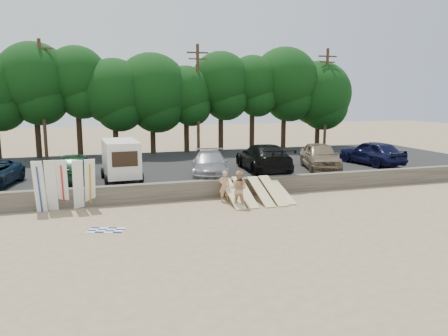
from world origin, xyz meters
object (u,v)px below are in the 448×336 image
at_px(car_2, 210,164).
at_px(cooler, 241,196).
at_px(box_trailer, 121,158).
at_px(car_5, 372,152).
at_px(beachgoer_b, 239,189).
at_px(car_3, 263,158).
at_px(car_1, 74,168).
at_px(beachgoer_a, 224,186).
at_px(car_4, 320,156).

bearing_deg(car_2, cooler, -61.99).
xyz_separation_m(box_trailer, car_2, (5.23, -0.34, -0.56)).
relative_size(box_trailer, car_5, 0.74).
bearing_deg(cooler, beachgoer_b, -117.27).
relative_size(car_3, car_5, 1.22).
height_order(car_1, beachgoer_a, car_1).
bearing_deg(car_1, car_4, -178.93).
relative_size(box_trailer, beachgoer_a, 2.25).
bearing_deg(cooler, car_4, 24.05).
relative_size(car_2, car_5, 1.02).
bearing_deg(car_3, car_2, 16.39).
bearing_deg(car_2, car_1, -169.27).
bearing_deg(beachgoer_a, car_5, -160.77).
height_order(car_2, cooler, car_2).
distance_m(car_3, car_5, 8.42).
distance_m(car_2, beachgoer_b, 4.96).
distance_m(car_5, beachgoer_b, 13.49).
bearing_deg(car_1, box_trailer, 178.15).
height_order(box_trailer, car_4, box_trailer).
bearing_deg(car_5, beachgoer_b, 16.67).
bearing_deg(cooler, car_3, 49.35).
relative_size(car_5, cooler, 13.35).
xyz_separation_m(beachgoer_a, beachgoer_b, (0.33, -1.34, 0.11)).
distance_m(car_1, beachgoer_a, 8.69).
distance_m(car_1, cooler, 9.56).
xyz_separation_m(car_4, beachgoer_a, (-7.92, -4.01, -0.74)).
distance_m(box_trailer, cooler, 7.32).
relative_size(car_3, beachgoer_b, 3.28).
xyz_separation_m(car_1, car_4, (15.57, -0.06, 0.02)).
xyz_separation_m(beachgoer_a, cooler, (1.00, 0.25, -0.68)).
bearing_deg(car_2, beachgoer_b, -73.98).
bearing_deg(car_3, beachgoer_b, 62.28).
bearing_deg(car_2, car_4, 17.41).
distance_m(car_1, car_5, 20.07).
distance_m(car_2, car_4, 7.76).
distance_m(car_2, beachgoer_a, 3.64).
bearing_deg(car_3, car_5, -172.98).
distance_m(car_5, beachgoer_a, 13.27).
relative_size(car_4, beachgoer_b, 2.74).
xyz_separation_m(car_1, beachgoer_a, (7.65, -4.07, -0.73)).
distance_m(car_2, cooler, 3.67).
relative_size(car_2, beachgoer_a, 3.10).
relative_size(car_2, beachgoer_b, 2.74).
xyz_separation_m(box_trailer, car_4, (12.98, 0.09, -0.43)).
bearing_deg(car_2, car_5, 19.19).
relative_size(box_trailer, beachgoer_b, 2.00).
relative_size(car_2, car_3, 0.84).
height_order(beachgoer_b, cooler, beachgoer_b).
bearing_deg(car_4, cooler, -134.61).
xyz_separation_m(car_1, car_2, (7.83, -0.48, -0.11)).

